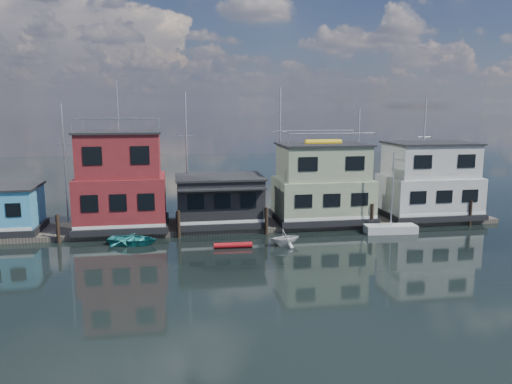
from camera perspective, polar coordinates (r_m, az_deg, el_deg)
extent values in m
plane|color=black|center=(31.36, -1.11, -9.23)|extent=(160.00, 160.00, 0.00)
cube|color=#595147|center=(42.75, -3.49, -3.80)|extent=(48.00, 5.00, 0.40)
cube|color=black|center=(44.57, -27.23, -3.73)|extent=(6.40, 4.90, 0.50)
cube|color=black|center=(42.63, -14.95, -3.54)|extent=(7.40, 5.90, 0.50)
cube|color=maroon|center=(42.20, -15.08, -0.73)|extent=(7.00, 5.50, 3.74)
cube|color=maroon|center=(41.72, -15.30, 4.14)|extent=(6.30, 4.95, 3.46)
cube|color=black|center=(41.59, -15.41, 6.62)|extent=(6.65, 5.23, 0.16)
cylinder|color=silver|center=(41.55, -15.54, 9.48)|extent=(0.08, 0.08, 4.00)
cube|color=black|center=(42.60, -4.17, -3.24)|extent=(7.40, 5.40, 0.50)
cube|color=black|center=(42.21, -4.20, -0.66)|extent=(7.00, 5.00, 3.40)
cube|color=black|center=(41.92, -4.23, 1.74)|extent=(7.30, 5.30, 0.16)
cube|color=black|center=(39.26, -3.83, 0.33)|extent=(7.00, 1.20, 0.12)
cube|color=black|center=(44.33, 7.51, -2.78)|extent=(8.40, 5.90, 0.50)
cube|color=#91A07B|center=(43.97, 7.56, -0.48)|extent=(8.00, 5.50, 3.12)
cube|color=#91A07B|center=(43.55, 7.65, 3.41)|extent=(7.20, 4.95, 2.88)
cube|color=black|center=(43.41, 7.69, 5.40)|extent=(7.60, 5.23, 0.16)
cylinder|color=gold|center=(43.40, 7.70, 5.63)|extent=(3.20, 0.56, 0.56)
cube|color=black|center=(48.19, 18.96, -2.22)|extent=(8.40, 5.90, 0.50)
cube|color=beige|center=(47.86, 19.08, -0.10)|extent=(8.00, 5.50, 3.12)
cube|color=beige|center=(47.47, 19.28, 3.47)|extent=(7.20, 4.95, 2.88)
cube|color=black|center=(47.34, 19.38, 5.30)|extent=(7.60, 5.23, 0.16)
cylinder|color=#2D2116|center=(40.53, -21.70, -3.93)|extent=(0.28, 0.28, 2.20)
cylinder|color=#2D2116|center=(39.60, -8.84, -3.66)|extent=(0.28, 0.28, 2.20)
cylinder|color=#2D2116|center=(40.27, 1.18, -3.32)|extent=(0.28, 0.28, 2.20)
cylinder|color=#2D2116|center=(42.84, 13.10, -2.78)|extent=(0.28, 0.28, 2.20)
cylinder|color=#2D2116|center=(47.02, 23.29, -2.22)|extent=(0.28, 0.28, 2.20)
cylinder|color=silver|center=(48.56, -21.03, 3.25)|extent=(0.16, 0.16, 10.50)
cylinder|color=silver|center=(48.43, -21.15, 5.10)|extent=(1.40, 0.06, 0.06)
cylinder|color=silver|center=(47.57, -7.94, 4.28)|extent=(0.16, 0.16, 11.50)
cylinder|color=silver|center=(47.44, -7.99, 6.36)|extent=(1.40, 0.06, 0.06)
cylinder|color=silver|center=(48.64, 2.74, 4.78)|extent=(0.16, 0.16, 12.00)
cylinder|color=silver|center=(48.52, 2.76, 6.90)|extent=(1.40, 0.06, 0.06)
cylinder|color=silver|center=(51.03, 11.56, 3.70)|extent=(0.16, 0.16, 10.00)
cylinder|color=silver|center=(50.90, 11.62, 5.38)|extent=(1.40, 0.06, 0.06)
cylinder|color=silver|center=(53.90, 18.56, 4.24)|extent=(0.16, 0.16, 11.00)
cylinder|color=silver|center=(53.78, 18.65, 5.99)|extent=(1.40, 0.06, 0.06)
imported|color=teal|center=(38.56, -13.91, -5.30)|extent=(4.29, 3.56, 0.77)
cylinder|color=#A81218|center=(36.63, -2.64, -6.10)|extent=(2.82, 0.54, 0.41)
imported|color=silver|center=(37.15, 3.30, -5.22)|extent=(2.69, 2.44, 1.24)
cube|color=silver|center=(42.30, 15.12, -4.10)|extent=(4.28, 1.72, 0.65)
cylinder|color=silver|center=(41.65, 15.32, 0.32)|extent=(0.12, 0.12, 5.96)
cube|color=silver|center=(41.99, 15.21, -2.19)|extent=(0.15, 1.30, 0.05)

